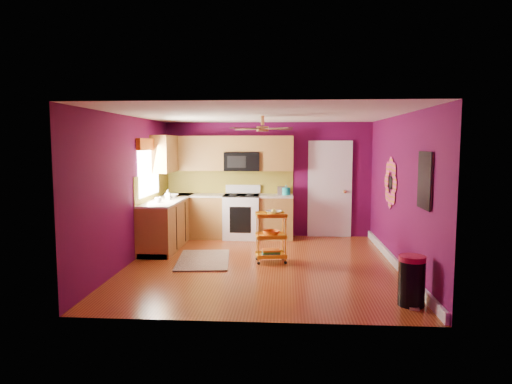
{
  "coord_description": "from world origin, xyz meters",
  "views": [
    {
      "loc": [
        0.41,
        -7.51,
        2.02
      ],
      "look_at": [
        -0.12,
        0.4,
        1.19
      ],
      "focal_mm": 32.0,
      "sensor_mm": 36.0,
      "label": 1
    }
  ],
  "objects": [
    {
      "name": "electric_range",
      "position": [
        -0.55,
        2.17,
        0.48
      ],
      "size": [
        0.76,
        0.66,
        1.13
      ],
      "color": "white",
      "rests_on": "ground"
    },
    {
      "name": "teal_kettle",
      "position": [
        0.4,
        2.23,
        1.02
      ],
      "size": [
        0.18,
        0.18,
        0.21
      ],
      "color": "#15A19E",
      "rests_on": "lower_cabinets"
    },
    {
      "name": "trash_can",
      "position": [
        1.98,
        -1.82,
        0.32
      ],
      "size": [
        0.37,
        0.39,
        0.64
      ],
      "color": "black",
      "rests_on": "ground"
    },
    {
      "name": "left_window",
      "position": [
        -2.22,
        1.05,
        1.74
      ],
      "size": [
        0.08,
        1.35,
        1.08
      ],
      "color": "white",
      "rests_on": "ground"
    },
    {
      "name": "lower_cabinets",
      "position": [
        -1.35,
        1.82,
        0.43
      ],
      "size": [
        2.81,
        2.31,
        0.94
      ],
      "color": "brown",
      "rests_on": "ground"
    },
    {
      "name": "counter_dish",
      "position": [
        -1.93,
        1.65,
        0.97
      ],
      "size": [
        0.26,
        0.26,
        0.06
      ],
      "primitive_type": "imported",
      "color": "white",
      "rests_on": "lower_cabinets"
    },
    {
      "name": "toaster",
      "position": [
        0.32,
        2.27,
        1.03
      ],
      "size": [
        0.22,
        0.15,
        0.18
      ],
      "primitive_type": "cube",
      "color": "beige",
      "rests_on": "lower_cabinets"
    },
    {
      "name": "panel_door",
      "position": [
        1.35,
        2.47,
        1.02
      ],
      "size": [
        0.95,
        0.11,
        2.15
      ],
      "color": "white",
      "rests_on": "ground"
    },
    {
      "name": "soap_bottle_b",
      "position": [
        -2.0,
        1.5,
        1.02
      ],
      "size": [
        0.12,
        0.12,
        0.15
      ],
      "primitive_type": "imported",
      "color": "white",
      "rests_on": "lower_cabinets"
    },
    {
      "name": "rolling_cart",
      "position": [
        0.16,
        0.18,
        0.48
      ],
      "size": [
        0.56,
        0.45,
        0.93
      ],
      "color": "yellow",
      "rests_on": "ground"
    },
    {
      "name": "right_wall_art",
      "position": [
        2.23,
        -0.34,
        1.44
      ],
      "size": [
        0.04,
        2.74,
        1.04
      ],
      "color": "black",
      "rests_on": "ground"
    },
    {
      "name": "upper_cabinetry",
      "position": [
        -1.24,
        2.17,
        1.8
      ],
      "size": [
        2.8,
        2.3,
        1.26
      ],
      "color": "brown",
      "rests_on": "ground"
    },
    {
      "name": "shag_rug",
      "position": [
        -1.03,
        0.2,
        0.01
      ],
      "size": [
        1.02,
        1.51,
        0.02
      ],
      "primitive_type": "cube",
      "rotation": [
        0.0,
        0.0,
        0.11
      ],
      "color": "#331B11",
      "rests_on": "ground"
    },
    {
      "name": "counter_cup",
      "position": [
        -1.98,
        0.8,
        0.99
      ],
      "size": [
        0.12,
        0.12,
        0.1
      ],
      "primitive_type": "imported",
      "color": "white",
      "rests_on": "lower_cabinets"
    },
    {
      "name": "soap_bottle_a",
      "position": [
        -1.91,
        1.23,
        1.04
      ],
      "size": [
        0.09,
        0.09,
        0.2
      ],
      "primitive_type": "imported",
      "color": "#EA3F72",
      "rests_on": "lower_cabinets"
    },
    {
      "name": "ground",
      "position": [
        0.0,
        0.0,
        0.0
      ],
      "size": [
        5.0,
        5.0,
        0.0
      ],
      "primitive_type": "plane",
      "color": "maroon",
      "rests_on": "ground"
    },
    {
      "name": "room_envelope",
      "position": [
        0.03,
        0.0,
        1.63
      ],
      "size": [
        4.54,
        5.04,
        2.52
      ],
      "color": "#580A3D",
      "rests_on": "ground"
    },
    {
      "name": "ceiling_fan",
      "position": [
        0.0,
        0.2,
        2.29
      ],
      "size": [
        1.01,
        1.01,
        0.26
      ],
      "color": "#BF8C3F",
      "rests_on": "ground"
    }
  ]
}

